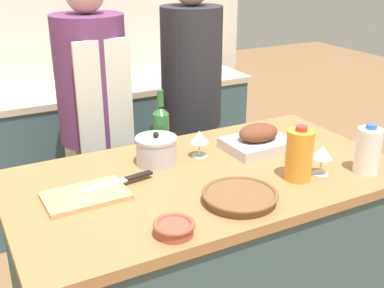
# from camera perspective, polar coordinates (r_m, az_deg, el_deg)

# --- Properties ---
(kitchen_island) EXTENTS (1.53, 0.84, 0.90)m
(kitchen_island) POSITION_cam_1_polar(r_m,az_deg,el_deg) (2.13, 1.65, -14.53)
(kitchen_island) COLOR #3D565B
(kitchen_island) RESTS_ON ground_plane
(back_counter) EXTENTS (2.15, 0.60, 0.90)m
(back_counter) POSITION_cam_1_polar(r_m,az_deg,el_deg) (3.39, -11.32, -0.50)
(back_counter) COLOR #3D565B
(back_counter) RESTS_ON ground_plane
(back_wall) EXTENTS (2.65, 0.10, 2.55)m
(back_wall) POSITION_cam_1_polar(r_m,az_deg,el_deg) (3.51, -14.11, 14.06)
(back_wall) COLOR silver
(back_wall) RESTS_ON ground_plane
(roasting_pan) EXTENTS (0.29, 0.23, 0.12)m
(roasting_pan) POSITION_cam_1_polar(r_m,az_deg,el_deg) (2.13, 7.83, 0.53)
(roasting_pan) COLOR #BCBCC1
(roasting_pan) RESTS_ON kitchen_island
(wicker_basket) EXTENTS (0.27, 0.27, 0.04)m
(wicker_basket) POSITION_cam_1_polar(r_m,az_deg,el_deg) (1.69, 5.70, -6.18)
(wicker_basket) COLOR brown
(wicker_basket) RESTS_ON kitchen_island
(cutting_board) EXTENTS (0.30, 0.19, 0.02)m
(cutting_board) POSITION_cam_1_polar(r_m,az_deg,el_deg) (1.75, -12.50, -6.01)
(cutting_board) COLOR tan
(cutting_board) RESTS_ON kitchen_island
(stock_pot) EXTENTS (0.17, 0.17, 0.14)m
(stock_pot) POSITION_cam_1_polar(r_m,az_deg,el_deg) (1.97, -4.25, -0.75)
(stock_pot) COLOR #B7B7BC
(stock_pot) RESTS_ON kitchen_island
(mixing_bowl) EXTENTS (0.13, 0.13, 0.04)m
(mixing_bowl) POSITION_cam_1_polar(r_m,az_deg,el_deg) (1.50, -2.14, -9.86)
(mixing_bowl) COLOR #A84C38
(mixing_bowl) RESTS_ON kitchen_island
(juice_jug) EXTENTS (0.10, 0.10, 0.21)m
(juice_jug) POSITION_cam_1_polar(r_m,az_deg,el_deg) (1.86, 12.59, -1.26)
(juice_jug) COLOR orange
(juice_jug) RESTS_ON kitchen_island
(milk_jug) EXTENTS (0.10, 0.10, 0.20)m
(milk_jug) POSITION_cam_1_polar(r_m,az_deg,el_deg) (1.99, 20.14, -0.70)
(milk_jug) COLOR white
(milk_jug) RESTS_ON kitchen_island
(wine_bottle_green) EXTENTS (0.07, 0.07, 0.27)m
(wine_bottle_green) POSITION_cam_1_polar(r_m,az_deg,el_deg) (2.07, -3.69, 2.00)
(wine_bottle_green) COLOR #28662D
(wine_bottle_green) RESTS_ON kitchen_island
(wine_glass_left) EXTENTS (0.08, 0.08, 0.12)m
(wine_glass_left) POSITION_cam_1_polar(r_m,az_deg,el_deg) (2.02, 0.89, 0.76)
(wine_glass_left) COLOR silver
(wine_glass_left) RESTS_ON kitchen_island
(wine_glass_right) EXTENTS (0.08, 0.08, 0.12)m
(wine_glass_right) POSITION_cam_1_polar(r_m,az_deg,el_deg) (1.92, 15.17, -1.04)
(wine_glass_right) COLOR silver
(wine_glass_right) RESTS_ON kitchen_island
(knife_chef) EXTENTS (0.29, 0.07, 0.01)m
(knife_chef) POSITION_cam_1_polar(r_m,az_deg,el_deg) (1.81, -8.52, -4.36)
(knife_chef) COLOR #B7B7BC
(knife_chef) RESTS_ON cutting_board
(stand_mixer) EXTENTS (0.18, 0.14, 0.28)m
(stand_mixer) POSITION_cam_1_polar(r_m,az_deg,el_deg) (3.31, -9.18, 9.40)
(stand_mixer) COLOR #B22323
(stand_mixer) RESTS_ON back_counter
(condiment_bottle_short) EXTENTS (0.06, 0.06, 0.19)m
(condiment_bottle_short) POSITION_cam_1_polar(r_m,az_deg,el_deg) (3.17, -10.08, 8.23)
(condiment_bottle_short) COLOR #234C28
(condiment_bottle_short) RESTS_ON back_counter
(person_cook_aproned) EXTENTS (0.36, 0.37, 1.62)m
(person_cook_aproned) POSITION_cam_1_polar(r_m,az_deg,el_deg) (2.58, -11.44, 2.87)
(person_cook_aproned) COLOR beige
(person_cook_aproned) RESTS_ON ground_plane
(person_cook_guest) EXTENTS (0.34, 0.34, 1.64)m
(person_cook_guest) POSITION_cam_1_polar(r_m,az_deg,el_deg) (2.75, -0.07, 4.80)
(person_cook_guest) COLOR beige
(person_cook_guest) RESTS_ON ground_plane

